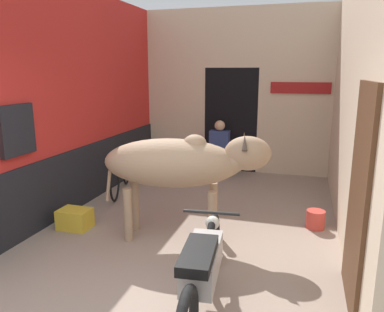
% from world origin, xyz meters
% --- Properties ---
extents(wall_left_shopfront, '(0.25, 5.45, 3.48)m').
position_xyz_m(wall_left_shopfront, '(-2.09, 2.71, 1.68)').
color(wall_left_shopfront, red).
rests_on(wall_left_shopfront, ground_plane).
extents(wall_back_with_doorway, '(4.00, 0.93, 3.48)m').
position_xyz_m(wall_back_with_doorway, '(-0.03, 5.73, 1.48)').
color(wall_back_with_doorway, beige).
rests_on(wall_back_with_doorway, ground_plane).
extents(wall_right_with_door, '(0.22, 5.45, 3.48)m').
position_xyz_m(wall_right_with_door, '(2.09, 2.67, 1.72)').
color(wall_right_with_door, beige).
rests_on(wall_right_with_door, ground_plane).
extents(cow, '(2.21, 0.98, 1.44)m').
position_xyz_m(cow, '(-0.02, 1.84, 1.02)').
color(cow, tan).
rests_on(cow, ground_plane).
extents(motorcycle_near, '(0.58, 2.11, 0.79)m').
position_xyz_m(motorcycle_near, '(0.67, 0.34, 0.46)').
color(motorcycle_near, black).
rests_on(motorcycle_near, ground_plane).
extents(bicycle, '(0.57, 1.63, 0.67)m').
position_xyz_m(bicycle, '(-1.70, 3.37, 0.34)').
color(bicycle, black).
rests_on(bicycle, ground_plane).
extents(shopkeeper_seated, '(0.42, 0.34, 1.17)m').
position_xyz_m(shopkeeper_seated, '(-0.23, 4.97, 0.62)').
color(shopkeeper_seated, '#282833').
rests_on(shopkeeper_seated, ground_plane).
extents(plastic_stool, '(0.35, 0.35, 0.44)m').
position_xyz_m(plastic_stool, '(-0.66, 5.07, 0.24)').
color(plastic_stool, red).
rests_on(plastic_stool, ground_plane).
extents(crate, '(0.44, 0.32, 0.28)m').
position_xyz_m(crate, '(-1.56, 1.68, 0.14)').
color(crate, gold).
rests_on(crate, ground_plane).
extents(bucket, '(0.26, 0.26, 0.26)m').
position_xyz_m(bucket, '(1.70, 2.67, 0.13)').
color(bucket, '#C63D33').
rests_on(bucket, ground_plane).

